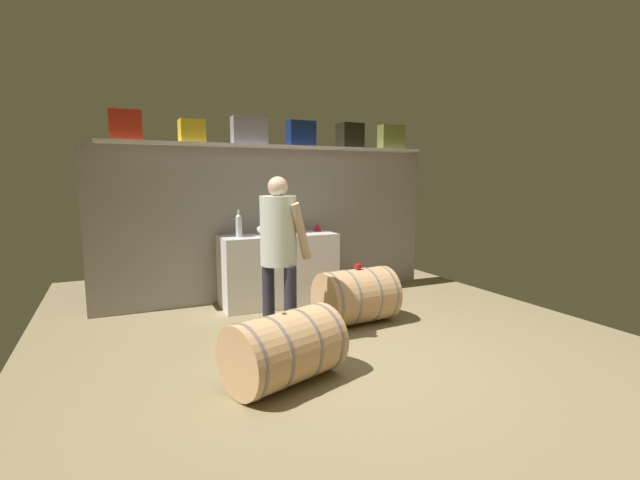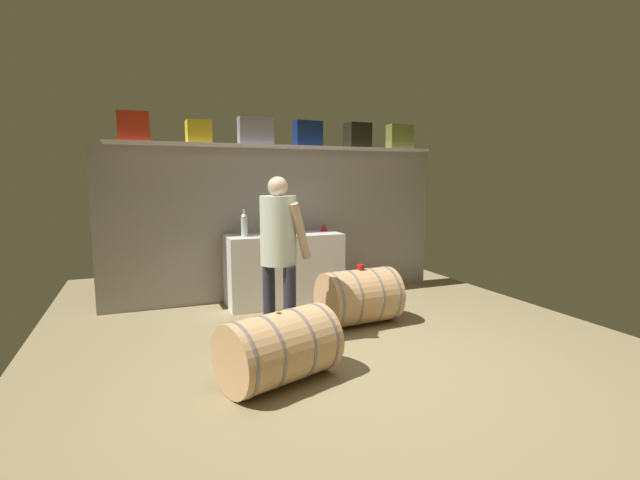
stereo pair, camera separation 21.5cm
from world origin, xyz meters
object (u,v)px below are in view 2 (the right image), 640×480
winemaker_pouring (279,243)px  wine_barrel_near (359,297)px  toolcase_grey (255,131)px  toolcase_navy (308,134)px  red_funnel (324,227)px  toolcase_red (134,127)px  tasting_cup (361,267)px  toolcase_black (357,136)px  work_cabinet (284,269)px  toolcase_olive (400,137)px  wine_glass (265,229)px  toolcase_yellow (199,132)px  wine_bottle_clear (244,225)px  wine_barrel_far (279,348)px

winemaker_pouring → wine_barrel_near: bearing=78.6°
toolcase_grey → winemaker_pouring: size_ratio=0.26×
toolcase_navy → red_funnel: toolcase_navy is taller
toolcase_red → tasting_cup: size_ratio=4.69×
toolcase_black → work_cabinet: 2.14m
toolcase_olive → wine_glass: toolcase_olive is taller
toolcase_yellow → toolcase_olive: 2.87m
toolcase_olive → wine_glass: bearing=-169.8°
red_funnel → toolcase_navy: bearing=153.0°
wine_bottle_clear → tasting_cup: bearing=-44.7°
toolcase_red → toolcase_black: bearing=2.7°
toolcase_navy → wine_bottle_clear: size_ratio=1.09×
toolcase_grey → toolcase_red: bearing=-177.5°
toolcase_black → wine_glass: 1.94m
toolcase_yellow → toolcase_grey: 0.71m
toolcase_black → winemaker_pouring: (-1.65, -1.61, -1.22)m
toolcase_yellow → wine_barrel_far: (0.27, -2.43, -1.92)m
toolcase_black → work_cabinet: bearing=-170.4°
red_funnel → wine_barrel_near: red_funnel is taller
toolcase_olive → wine_barrel_far: bearing=-136.1°
toolcase_black → wine_barrel_far: (-1.91, -2.43, -1.95)m
toolcase_yellow → red_funnel: bearing=-4.7°
toolcase_black → red_funnel: size_ratio=3.10×
wine_barrel_far → wine_barrel_near: bearing=21.6°
toolcase_red → toolcase_olive: (3.60, 0.00, 0.01)m
toolcase_yellow → work_cabinet: toolcase_yellow is taller
toolcase_grey → wine_bottle_clear: bearing=-128.0°
wine_glass → red_funnel: wine_glass is taller
red_funnel → toolcase_black: bearing=10.3°
toolcase_grey → work_cabinet: toolcase_grey is taller
toolcase_grey → red_funnel: toolcase_grey is taller
toolcase_yellow → toolcase_black: (2.18, 0.00, 0.03)m
work_cabinet → wine_glass: size_ratio=11.13×
wine_bottle_clear → red_funnel: size_ratio=3.10×
toolcase_black → tasting_cup: bearing=-115.2°
toolcase_red → toolcase_black: toolcase_black is taller
toolcase_olive → red_funnel: 1.78m
work_cabinet → wine_bottle_clear: (-0.53, -0.06, 0.61)m
wine_barrel_far → winemaker_pouring: bearing=53.7°
red_funnel → winemaker_pouring: (-1.10, -1.51, 0.04)m
wine_bottle_clear → toolcase_grey: bearing=49.5°
wine_glass → wine_barrel_near: wine_glass is taller
work_cabinet → winemaker_pouring: 1.58m
toolcase_olive → wine_barrel_near: toolcase_olive is taller
toolcase_grey → wine_barrel_near: (0.83, -1.34, -1.93)m
toolcase_yellow → toolcase_navy: size_ratio=0.79×
work_cabinet → wine_bottle_clear: 0.81m
red_funnel → wine_bottle_clear: bearing=-171.5°
wine_barrel_near → winemaker_pouring: bearing=-169.4°
toolcase_yellow → wine_bottle_clear: toolcase_yellow is taller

